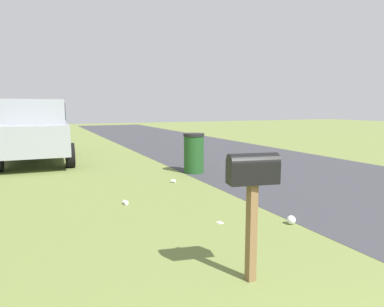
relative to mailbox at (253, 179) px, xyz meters
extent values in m
cube|color=#38383D|center=(2.57, -4.77, -1.11)|extent=(60.00, 6.18, 0.01)
cube|color=brown|center=(0.00, 0.00, -0.58)|extent=(0.09, 0.09, 1.06)
cube|color=black|center=(0.00, 0.00, 0.06)|extent=(0.30, 0.56, 0.22)
cylinder|color=black|center=(0.00, 0.00, 0.17)|extent=(0.30, 0.56, 0.20)
cube|color=red|center=(0.11, 0.00, 0.13)|extent=(0.02, 0.04, 0.18)
cube|color=#93999E|center=(9.74, 2.04, -0.23)|extent=(5.00, 2.14, 0.90)
cube|color=#93999E|center=(9.15, 2.06, 0.60)|extent=(1.74, 1.86, 0.76)
cube|color=black|center=(9.15, 2.06, 0.60)|extent=(1.69, 1.90, 0.53)
cube|color=#93999E|center=(10.79, 1.10, 0.28)|extent=(2.57, 0.17, 0.12)
cube|color=#93999E|center=(10.86, 2.91, 0.28)|extent=(2.57, 0.17, 0.12)
cylinder|color=black|center=(8.08, 1.12, -0.73)|extent=(0.77, 0.29, 0.76)
cylinder|color=black|center=(11.33, 1.01, -0.73)|extent=(0.77, 0.29, 0.76)
cylinder|color=black|center=(11.40, 2.97, -0.73)|extent=(0.77, 0.29, 0.76)
cylinder|color=#1E4C1E|center=(5.72, -1.99, -0.59)|extent=(0.56, 0.56, 1.04)
cylinder|color=black|center=(5.72, -1.99, -0.03)|extent=(0.59, 0.59, 0.08)
cube|color=silver|center=(1.73, -0.60, -1.11)|extent=(0.12, 0.09, 0.01)
cylinder|color=white|center=(3.39, 0.54, -1.07)|extent=(0.12, 0.10, 0.08)
cylinder|color=white|center=(4.76, -0.99, -1.07)|extent=(0.13, 0.13, 0.08)
sphere|color=silver|center=(1.20, -1.60, -1.04)|extent=(0.14, 0.14, 0.14)
camera|label=1|loc=(-2.85, 2.00, 0.74)|focal=31.62mm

